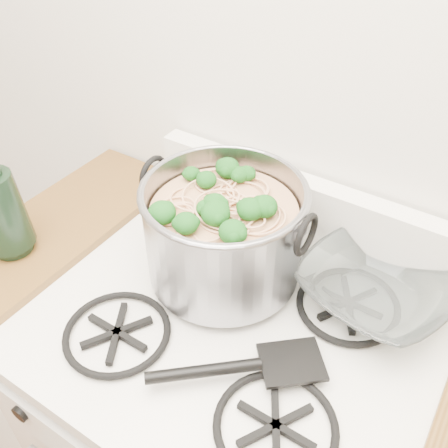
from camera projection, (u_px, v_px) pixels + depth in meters
gas_range at (232, 440)px, 1.27m from camera, size 0.76×0.66×0.92m
counter_left at (88, 344)px, 1.47m from camera, size 0.25×0.65×0.92m
stock_pot at (224, 233)px, 0.99m from camera, size 0.35×0.32×0.22m
spatula at (292, 360)px, 0.87m from camera, size 0.42×0.42×0.02m
glass_bowl at (375, 294)px, 0.98m from camera, size 0.14×0.14×0.03m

